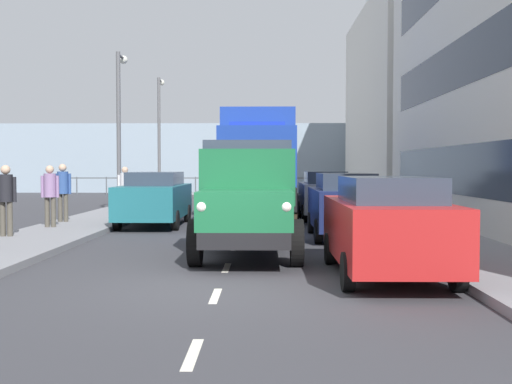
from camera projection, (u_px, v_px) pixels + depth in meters
The scene contains 19 objects.
ground_plane at pixel (244, 223), 21.52m from camera, with size 80.00×80.00×0.00m, color #38383D.
sidewalk_left at pixel (392, 221), 21.44m from camera, with size 2.40×44.03×0.15m, color gray.
sidewalk_right at pixel (97, 221), 21.59m from camera, with size 2.40×44.03×0.15m, color gray.
road_centreline_markings at pixel (244, 223), 21.32m from camera, with size 0.12×40.97×0.01m.
building_far_block at pixel (433, 104), 36.15m from camera, with size 7.94×15.05×10.79m.
sea_horizon at pixel (256, 158), 46.41m from camera, with size 80.00×0.80×5.00m, color #8C9EAD.
seawall_railing at pixel (255, 181), 42.88m from camera, with size 28.08×0.08×1.20m.
truck_vintage_green at pixel (248, 201), 13.44m from camera, with size 2.17×5.64×2.43m.
lorry_cargo_blue at pixel (258, 161), 23.05m from camera, with size 2.58×8.20×3.87m.
car_red_kerbside_near at pixel (386, 225), 11.02m from camera, with size 1.84×4.42×1.72m.
car_navy_kerbside_1 at pixel (345, 204), 16.93m from camera, with size 1.76×3.96×1.72m.
car_silver_kerbside_2 at pixel (324, 195), 22.81m from camera, with size 1.75×4.03×1.72m.
car_teal_oppositeside_0 at pixel (155, 198), 20.43m from camera, with size 1.91×4.60×1.72m.
pedestrian_strolling at pixel (6, 194), 16.00m from camera, with size 0.53×0.34×1.78m.
pedestrian_with_bag at pixel (50, 191), 18.44m from camera, with size 0.53×0.34×1.78m.
pedestrian_near_railing at pixel (63, 187), 20.22m from camera, with size 0.53×0.34×1.83m.
pedestrian_in_dark_coat at pixel (125, 187), 22.58m from camera, with size 0.53×0.34×1.74m.
lamp_post_promenade at pixel (120, 117), 24.20m from camera, with size 0.32×1.14×6.04m.
lamp_post_far at pixel (160, 127), 34.13m from camera, with size 0.32×1.14×6.46m.
Camera 1 is at (-0.74, 9.99, 1.90)m, focal length 45.03 mm.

